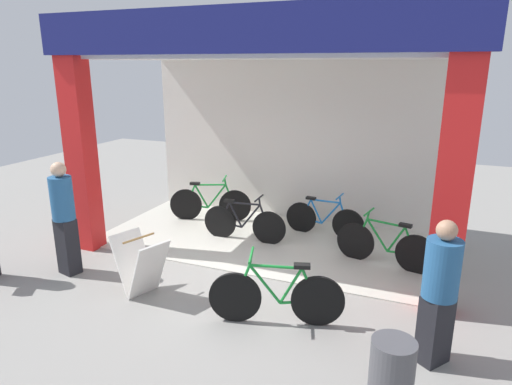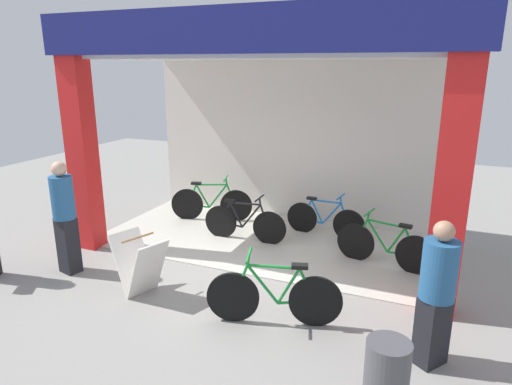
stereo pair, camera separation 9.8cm
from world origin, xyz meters
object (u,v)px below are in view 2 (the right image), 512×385
bicycle_inside_3 (385,246)px  bicycle_parked_0 (274,296)px  pedestrian_2 (65,216)px  bicycle_inside_2 (325,220)px  trash_bin (386,380)px  pedestrian_1 (437,292)px  sandwich_board_sign (140,265)px  bicycle_inside_1 (211,203)px  bicycle_inside_0 (244,223)px

bicycle_inside_3 → bicycle_parked_0: bicycle_parked_0 is taller
bicycle_inside_3 → bicycle_parked_0: 2.51m
bicycle_inside_3 → pedestrian_2: bearing=-155.3°
bicycle_inside_2 → trash_bin: (1.70, -4.32, 0.06)m
bicycle_inside_3 → pedestrian_1: (0.81, -2.34, 0.51)m
pedestrian_1 → pedestrian_2: bearing=177.8°
sandwich_board_sign → trash_bin: (3.58, -1.09, -0.04)m
bicycle_inside_2 → sandwich_board_sign: size_ratio=1.71×
pedestrian_2 → pedestrian_1: bearing=-2.2°
bicycle_inside_1 → pedestrian_2: size_ratio=0.92×
bicycle_inside_2 → pedestrian_1: bearing=-57.9°
bicycle_inside_3 → pedestrian_1: 2.53m
bicycle_inside_3 → bicycle_parked_0: size_ratio=0.97×
trash_bin → pedestrian_2: bearing=166.3°
bicycle_inside_0 → trash_bin: (3.03, -3.51, 0.04)m
pedestrian_2 → sandwich_board_sign: bearing=-5.6°
bicycle_parked_0 → trash_bin: (1.52, -1.09, 0.02)m
bicycle_inside_3 → bicycle_parked_0: bearing=-115.2°
bicycle_inside_0 → pedestrian_2: 3.12m
bicycle_inside_3 → pedestrian_2: size_ratio=0.90×
bicycle_inside_1 → bicycle_inside_2: bicycle_inside_1 is taller
pedestrian_1 → pedestrian_2: size_ratio=0.93×
bicycle_inside_0 → bicycle_inside_3: bearing=-3.2°
bicycle_inside_1 → bicycle_inside_0: bearing=-35.0°
bicycle_inside_3 → bicycle_inside_1: bearing=165.9°
bicycle_inside_1 → bicycle_parked_0: bicycle_parked_0 is taller
bicycle_inside_2 → bicycle_parked_0: size_ratio=0.93×
sandwich_board_sign → bicycle_inside_3: bearing=36.0°
bicycle_inside_0 → bicycle_inside_3: (2.58, -0.15, 0.01)m
pedestrian_1 → trash_bin: pedestrian_1 is taller
bicycle_inside_3 → trash_bin: bicycle_inside_3 is taller
bicycle_inside_1 → pedestrian_2: 3.25m
bicycle_inside_2 → pedestrian_1: 3.92m
pedestrian_1 → trash_bin: size_ratio=2.10×
bicycle_inside_0 → pedestrian_2: size_ratio=0.89×
bicycle_inside_0 → bicycle_inside_1: 1.38m
bicycle_inside_2 → sandwich_board_sign: (-1.88, -3.23, 0.10)m
bicycle_inside_3 → trash_bin: bearing=-82.4°
bicycle_inside_3 → sandwich_board_sign: size_ratio=1.79×
bicycle_inside_0 → pedestrian_1: (3.39, -2.49, 0.52)m
bicycle_parked_0 → bicycle_inside_1: bearing=129.4°
pedestrian_1 → pedestrian_2: (-5.43, 0.21, 0.07)m
bicycle_inside_1 → sandwich_board_sign: bearing=-79.8°
pedestrian_2 → bicycle_inside_0: bearing=48.1°
bicycle_parked_0 → trash_bin: bicycle_parked_0 is taller
bicycle_inside_0 → pedestrian_1: 4.24m
bicycle_inside_0 → sandwich_board_sign: (-0.55, -2.42, 0.08)m
bicycle_inside_0 → sandwich_board_sign: bicycle_inside_0 is taller
bicycle_parked_0 → sandwich_board_sign: size_ratio=1.84×
pedestrian_1 → sandwich_board_sign: bearing=179.0°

